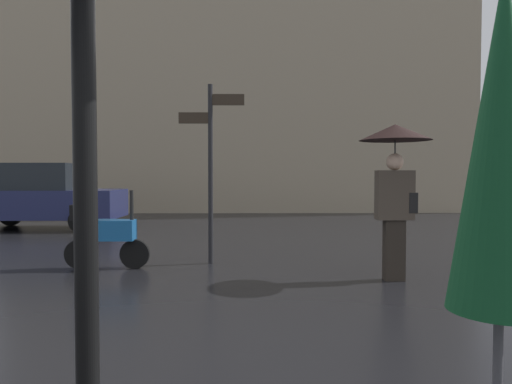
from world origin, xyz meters
name	(u,v)px	position (x,y,z in m)	size (l,w,h in m)	color
folded_patio_umbrella_near	(502,160)	(1.36, -1.16, 1.53)	(0.43, 0.43, 2.26)	black
pedestrian_with_umbrella	(395,162)	(2.44, 3.57, 1.65)	(0.99, 0.99, 2.18)	#2A241E
parked_scooter	(104,234)	(-1.87, 4.44, 0.55)	(1.33, 0.32, 1.23)	black
parked_car_left	(41,196)	(-5.29, 9.87, 0.91)	(4.16, 1.98, 1.79)	#1E234C
street_signpost	(211,155)	(-0.23, 4.83, 1.80)	(1.08, 0.08, 2.96)	black
building_block	(240,25)	(0.00, 16.23, 7.54)	(18.60, 2.31, 15.09)	gray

